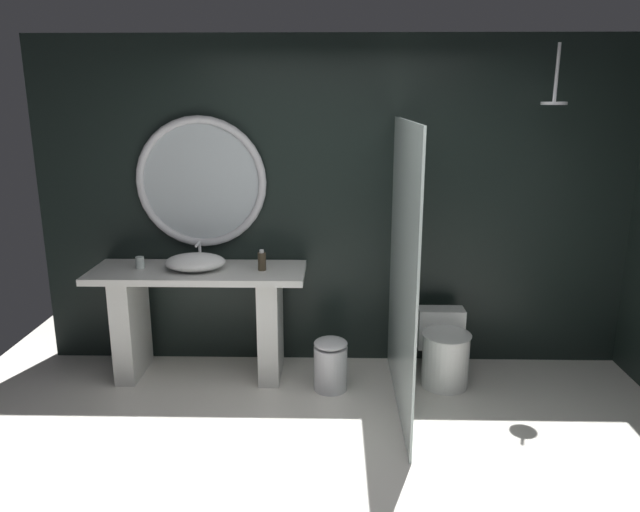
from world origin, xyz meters
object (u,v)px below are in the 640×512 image
Objects in this scene: rain_shower_head at (555,95)px; waste_bin at (331,364)px; tumbler_cup at (140,263)px; round_wall_mirror at (201,182)px; toilet at (444,350)px; soap_dispenser at (262,261)px; vessel_sink at (195,262)px.

waste_bin is (-1.56, -0.23, -1.94)m from rain_shower_head.
round_wall_mirror is at bearing 29.35° from tumbler_cup.
round_wall_mirror is 2.29m from toilet.
round_wall_mirror is 2.52× the size of waste_bin.
toilet is 0.89m from waste_bin.
round_wall_mirror is at bearing 152.98° from waste_bin.
rain_shower_head is 0.75× the size of toilet.
soap_dispenser is 2.41m from rain_shower_head.
waste_bin is at bearing -10.36° from tumbler_cup.
round_wall_mirror reaches higher than soap_dispenser.
vessel_sink reaches higher than soap_dispenser.
vessel_sink is at bearing 177.45° from toilet.
tumbler_cup is at bearing 179.32° from rain_shower_head.
tumbler_cup reaches higher than toilet.
vessel_sink is at bearing 167.06° from waste_bin.
rain_shower_head is (2.59, -0.01, 1.22)m from vessel_sink.
tumbler_cup is at bearing 169.64° from waste_bin.
soap_dispenser is at bearing 155.85° from waste_bin.
soap_dispenser is 1.56m from toilet.
rain_shower_head reaches higher than waste_bin.
soap_dispenser is at bearing 176.62° from toilet.
toilet is at bearing 9.94° from waste_bin.
tumbler_cup is at bearing 177.17° from toilet.
waste_bin is (-0.87, -0.15, -0.05)m from toilet.
rain_shower_head reaches higher than tumbler_cup.
soap_dispenser is 0.29× the size of toilet.
tumbler_cup is 1.65m from waste_bin.
rain_shower_head is 2.01m from toilet.
tumbler_cup is (-0.43, 0.03, -0.02)m from vessel_sink.
tumbler_cup is at bearing -150.65° from round_wall_mirror.
rain_shower_head reaches higher than vessel_sink.
tumbler_cup is 0.94m from soap_dispenser.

